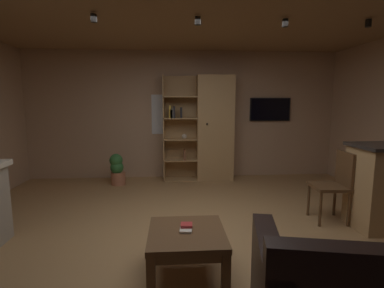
# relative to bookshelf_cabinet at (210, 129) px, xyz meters

# --- Properties ---
(floor) EXTENTS (6.26, 5.79, 0.02)m
(floor) POSITION_rel_bookshelf_cabinet_xyz_m (-0.51, -2.65, -1.04)
(floor) COLOR #A37A4C
(floor) RESTS_ON ground
(wall_back) EXTENTS (6.38, 0.06, 2.56)m
(wall_back) POSITION_rel_bookshelf_cabinet_xyz_m (-0.51, 0.27, 0.25)
(wall_back) COLOR tan
(wall_back) RESTS_ON ground
(window_pane_back) EXTENTS (0.70, 0.01, 0.80)m
(window_pane_back) POSITION_rel_bookshelf_cabinet_xyz_m (-0.81, 0.24, 0.28)
(window_pane_back) COLOR white
(bookshelf_cabinet) EXTENTS (1.38, 0.41, 2.06)m
(bookshelf_cabinet) POSITION_rel_bookshelf_cabinet_xyz_m (0.00, 0.00, 0.00)
(bookshelf_cabinet) COLOR tan
(bookshelf_cabinet) RESTS_ON ground
(coffee_table) EXTENTS (0.67, 0.69, 0.42)m
(coffee_table) POSITION_rel_bookshelf_cabinet_xyz_m (-0.63, -3.28, -0.69)
(coffee_table) COLOR brown
(coffee_table) RESTS_ON ground
(table_book_0) EXTENTS (0.12, 0.11, 0.02)m
(table_book_0) POSITION_rel_bookshelf_cabinet_xyz_m (-0.64, -3.29, -0.59)
(table_book_0) COLOR beige
(table_book_0) RESTS_ON coffee_table
(table_book_1) EXTENTS (0.11, 0.10, 0.02)m
(table_book_1) POSITION_rel_bookshelf_cabinet_xyz_m (-0.63, -3.23, -0.57)
(table_book_1) COLOR #B22D2D
(table_book_1) RESTS_ON coffee_table
(dining_chair) EXTENTS (0.44, 0.44, 0.92)m
(dining_chair) POSITION_rel_bookshelf_cabinet_xyz_m (1.36, -2.19, -0.50)
(dining_chair) COLOR brown
(dining_chair) RESTS_ON ground
(potted_floor_plant) EXTENTS (0.28, 0.28, 0.59)m
(potted_floor_plant) POSITION_rel_bookshelf_cabinet_xyz_m (-1.79, -0.29, -0.73)
(potted_floor_plant) COLOR #B77051
(potted_floor_plant) RESTS_ON ground
(wall_mounted_tv) EXTENTS (0.84, 0.06, 0.47)m
(wall_mounted_tv) POSITION_rel_bookshelf_cabinet_xyz_m (1.27, 0.21, 0.37)
(wall_mounted_tv) COLOR black
(track_light_spot_1) EXTENTS (0.07, 0.07, 0.09)m
(track_light_spot_1) POSITION_rel_bookshelf_cabinet_xyz_m (-1.62, -2.21, 1.46)
(track_light_spot_1) COLOR black
(track_light_spot_2) EXTENTS (0.07, 0.07, 0.09)m
(track_light_spot_2) POSITION_rel_bookshelf_cabinet_xyz_m (-0.44, -2.18, 1.46)
(track_light_spot_2) COLOR black
(track_light_spot_3) EXTENTS (0.07, 0.07, 0.09)m
(track_light_spot_3) POSITION_rel_bookshelf_cabinet_xyz_m (0.61, -2.16, 1.46)
(track_light_spot_3) COLOR black
(track_light_spot_4) EXTENTS (0.07, 0.07, 0.09)m
(track_light_spot_4) POSITION_rel_bookshelf_cabinet_xyz_m (1.61, -2.21, 1.46)
(track_light_spot_4) COLOR black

